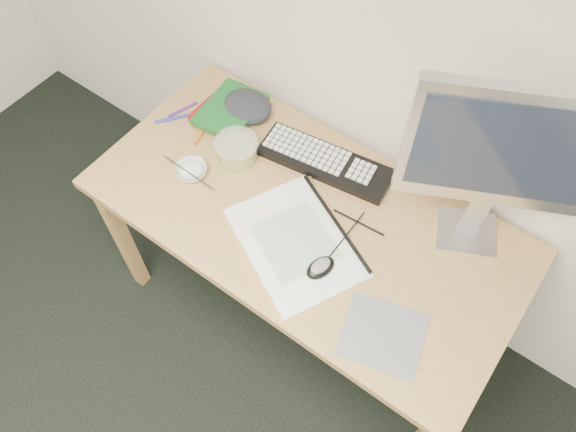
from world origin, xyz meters
name	(u,v)px	position (x,y,z in m)	size (l,w,h in m)	color
desk	(305,228)	(0.17, 1.43, 0.67)	(1.40, 0.70, 0.75)	tan
mousepad	(383,335)	(0.58, 1.23, 0.75)	(0.22, 0.20, 0.00)	gray
sketchpad	(296,243)	(0.21, 1.32, 0.76)	(0.42, 0.30, 0.01)	white
keyboard	(325,162)	(0.11, 1.63, 0.76)	(0.45, 0.14, 0.03)	black
monitor	(506,155)	(0.61, 1.67, 1.13)	(0.49, 0.26, 0.61)	silver
mouse	(321,266)	(0.32, 1.29, 0.78)	(0.06, 0.10, 0.03)	black
rice_bowl	(191,171)	(-0.22, 1.34, 0.77)	(0.11, 0.11, 0.03)	white
chopsticks	(188,173)	(-0.22, 1.32, 0.79)	(0.02, 0.02, 0.22)	#A9A9AB
fruit_tub	(237,150)	(-0.15, 1.49, 0.79)	(0.15, 0.15, 0.07)	#CFCF49
book_red	(226,110)	(-0.31, 1.62, 0.76)	(0.17, 0.22, 0.02)	maroon
book_green	(230,109)	(-0.28, 1.62, 0.78)	(0.18, 0.24, 0.02)	#175E23
cloth_lump	(247,107)	(-0.25, 1.66, 0.78)	(0.15, 0.13, 0.06)	#25272D
pencil_pink	(301,189)	(0.11, 1.50, 0.75)	(0.01, 0.01, 0.19)	#DB6D8F
pencil_tan	(315,195)	(0.16, 1.51, 0.75)	(0.01, 0.01, 0.17)	#A28755
pencil_black	(359,222)	(0.33, 1.50, 0.75)	(0.01, 0.01, 0.18)	black
marker_blue	(172,118)	(-0.44, 1.48, 0.76)	(0.01, 0.01, 0.13)	#2131B4
marker_orange	(204,130)	(-0.32, 1.50, 0.76)	(0.01, 0.01, 0.14)	orange
marker_purple	(183,109)	(-0.44, 1.53, 0.76)	(0.01, 0.01, 0.12)	#5D2383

